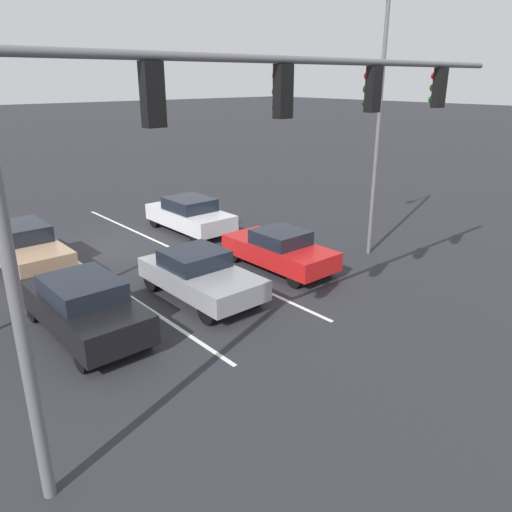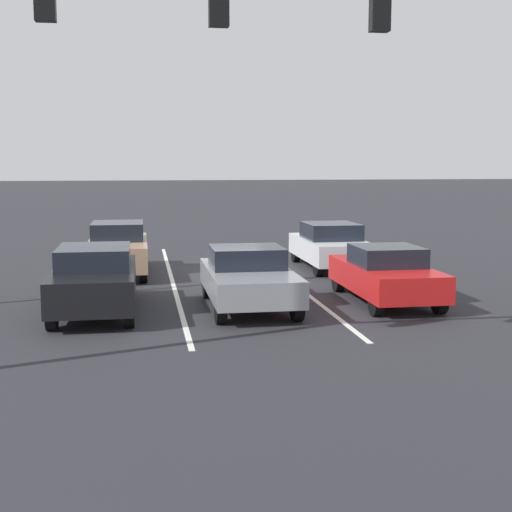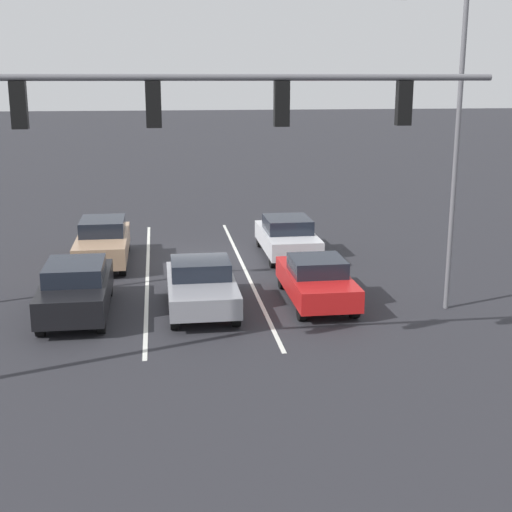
{
  "view_description": "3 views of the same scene",
  "coord_description": "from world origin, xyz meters",
  "views": [
    {
      "loc": [
        7.91,
        17.65,
        6.32
      ],
      "look_at": [
        -0.95,
        7.4,
        1.46
      ],
      "focal_mm": 35.0,
      "sensor_mm": 36.0,
      "label": 1
    },
    {
      "loc": [
        2.6,
        22.51,
        3.44
      ],
      "look_at": [
        -0.3,
        4.73,
        1.08
      ],
      "focal_mm": 50.0,
      "sensor_mm": 36.0,
      "label": 2
    },
    {
      "loc": [
        1.26,
        25.95,
        6.65
      ],
      "look_at": [
        -1.26,
        7.87,
        2.03
      ],
      "focal_mm": 50.0,
      "sensor_mm": 36.0,
      "label": 3
    }
  ],
  "objects": [
    {
      "name": "ground_plane",
      "position": [
        0.0,
        0.0,
        0.0
      ],
      "size": [
        240.0,
        240.0,
        0.0
      ],
      "primitive_type": "plane",
      "color": "#28282D"
    },
    {
      "name": "lane_stripe_left_divider",
      "position": [
        -1.71,
        1.87,
        0.01
      ],
      "size": [
        0.12,
        15.75,
        0.01
      ],
      "primitive_type": "cube",
      "color": "silver",
      "rests_on": "ground_plane"
    },
    {
      "name": "lane_stripe_center_divider",
      "position": [
        1.71,
        1.87,
        0.01
      ],
      "size": [
        0.12,
        15.75,
        0.01
      ],
      "primitive_type": "cube",
      "color": "silver",
      "rests_on": "ground_plane"
    },
    {
      "name": "car_black_rightlane_front",
      "position": [
        3.66,
        5.99,
        0.79
      ],
      "size": [
        1.83,
        4.42,
        1.54
      ],
      "color": "black",
      "rests_on": "ground_plane"
    },
    {
      "name": "car_red_leftlane_front",
      "position": [
        -3.38,
        5.83,
        0.71
      ],
      "size": [
        1.77,
        4.22,
        1.41
      ],
      "color": "red",
      "rests_on": "ground_plane"
    },
    {
      "name": "car_gray_midlane_front",
      "position": [
        0.1,
        6.03,
        0.75
      ],
      "size": [
        1.94,
        4.19,
        1.45
      ],
      "color": "gray",
      "rests_on": "ground_plane"
    },
    {
      "name": "car_silver_leftlane_second",
      "position": [
        -3.55,
        0.04,
        0.76
      ],
      "size": [
        1.88,
        4.35,
        1.49
      ],
      "color": "silver",
      "rests_on": "ground_plane"
    },
    {
      "name": "car_tan_rightlane_second",
      "position": [
        3.3,
        0.14,
        0.8
      ],
      "size": [
        1.79,
        4.69,
        1.59
      ],
      "color": "tan",
      "rests_on": "ground_plane"
    },
    {
      "name": "traffic_signal_gantry",
      "position": [
        2.0,
        10.73,
        5.41
      ],
      "size": [
        12.47,
        0.37,
        6.93
      ],
      "color": "slate",
      "rests_on": "ground_plane"
    },
    {
      "name": "street_lamp_left_shoulder",
      "position": [
        -6.84,
        6.89,
        5.12
      ],
      "size": [
        2.13,
        0.24,
        8.94
      ],
      "color": "slate",
      "rests_on": "ground_plane"
    }
  ]
}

